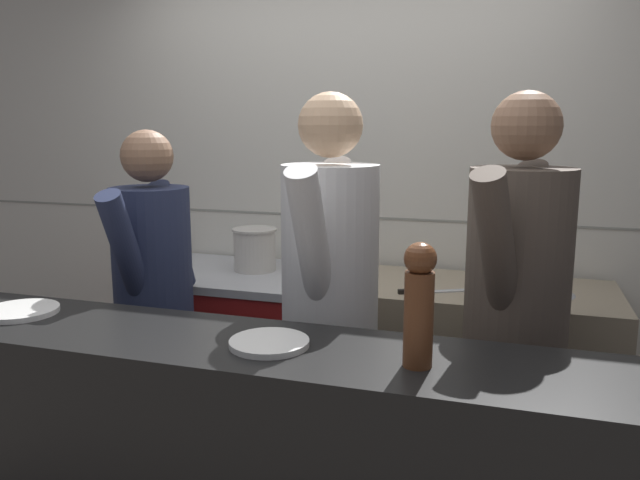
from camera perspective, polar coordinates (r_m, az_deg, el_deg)
wall_back_tiled at (r=3.45m, az=2.87°, el=4.69°), size 8.00×0.06×2.60m
oven_range at (r=3.45m, az=-7.21°, el=-10.05°), size 0.95×0.71×0.89m
prep_counter at (r=3.16m, az=13.36°, el=-12.13°), size 1.32×0.65×0.90m
stock_pot at (r=3.32m, az=-5.99°, el=-0.76°), size 0.23×0.23×0.22m
mixing_bowl_steel at (r=2.98m, az=19.62°, el=-3.68°), size 0.29×0.29×0.10m
chefs_knife at (r=2.87m, az=9.76°, el=-4.64°), size 0.31×0.18×0.02m
plated_dish_main at (r=2.36m, az=-25.72°, el=-5.86°), size 0.25×0.25×0.02m
plated_dish_appetiser at (r=1.84m, az=-4.66°, el=-9.35°), size 0.23×0.23×0.02m
pepper_mill at (r=1.65m, az=9.04°, el=-5.63°), size 0.09×0.09×0.34m
chef_head_cook at (r=2.78m, az=-14.93°, el=-5.36°), size 0.36×0.71×1.63m
chef_sous at (r=2.35m, az=0.91°, el=-6.02°), size 0.36×0.77×1.76m
chef_line at (r=2.32m, az=17.42°, el=-6.74°), size 0.45×0.76×1.76m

